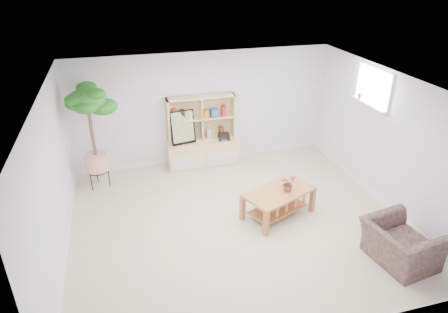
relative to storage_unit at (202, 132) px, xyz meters
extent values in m
cube|color=beige|center=(0.08, -2.24, -0.76)|extent=(5.50, 5.00, 0.01)
cube|color=white|center=(0.08, -2.24, 1.64)|extent=(5.50, 5.00, 0.01)
cube|color=white|center=(0.08, 0.26, 0.44)|extent=(5.50, 0.01, 2.40)
cube|color=white|center=(0.08, -4.74, 0.44)|extent=(5.50, 0.01, 2.40)
cube|color=white|center=(-2.67, -2.24, 0.44)|extent=(0.01, 5.00, 2.40)
cube|color=white|center=(2.83, -2.24, 0.44)|extent=(0.01, 5.00, 2.40)
cube|color=white|center=(2.75, -1.64, 0.92)|extent=(0.14, 1.00, 0.04)
imported|color=#23572F|center=(0.98, -2.26, -0.13)|extent=(0.33, 0.32, 0.28)
imported|color=#0E1835|center=(2.10, -3.82, -0.40)|extent=(0.98, 1.08, 0.72)
imported|color=#105A0F|center=(2.75, -1.37, 1.05)|extent=(0.13, 0.10, 0.23)
camera|label=1|loc=(-1.62, -7.62, 3.29)|focal=32.00mm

